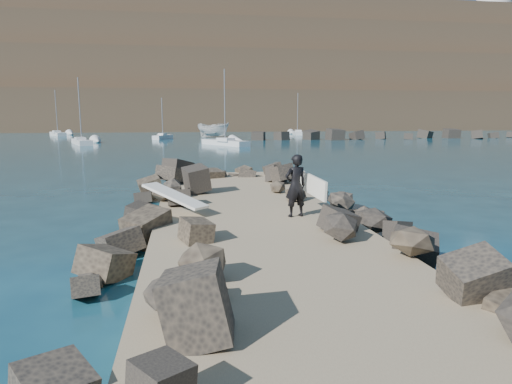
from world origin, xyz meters
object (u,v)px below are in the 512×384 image
at_px(surfer_with_board, 298,185).
at_px(sailboat_a, 82,142).
at_px(radome, 493,8).
at_px(surfboard_resting, 175,199).
at_px(boat_imported, 213,130).

height_order(surfer_with_board, sailboat_a, sailboat_a).
xyz_separation_m(radome, sailboat_a, (-129.48, -103.36, -43.19)).
height_order(surfboard_resting, radome, radome).
bearing_deg(surfboard_resting, surfer_with_board, -60.93).
distance_m(surfer_with_board, radome, 193.68).
bearing_deg(surfer_with_board, sailboat_a, 109.10).
xyz_separation_m(boat_imported, sailboat_a, (-18.09, -16.41, -0.93)).
bearing_deg(surfer_with_board, surfboard_resting, 163.05).
relative_size(surfboard_resting, sailboat_a, 0.29).
distance_m(surfboard_resting, sailboat_a, 49.06).
xyz_separation_m(surfboard_resting, surfer_with_board, (3.82, -1.16, 0.54)).
distance_m(radome, sailboat_a, 171.21).
distance_m(boat_imported, sailboat_a, 24.44).
height_order(boat_imported, surfer_with_board, surfer_with_board).
height_order(surfboard_resting, boat_imported, boat_imported).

